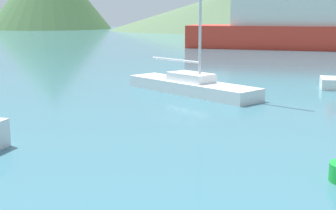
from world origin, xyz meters
TOP-DOWN VIEW (x-y plane):
  - sailboat_inner at (-1.07, 22.80)m, footprint 6.86×5.12m
  - hill_central at (-14.47, 105.19)m, footprint 47.72×47.72m

SIDE VIEW (x-z plane):
  - sailboat_inner at x=-1.07m, z-range -5.18..6.09m
  - hill_central at x=-14.47m, z-range 0.00..7.27m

